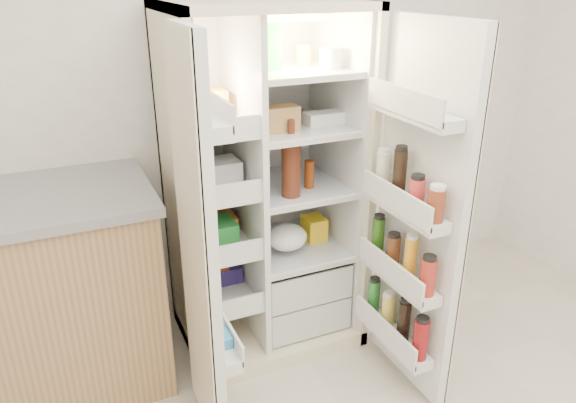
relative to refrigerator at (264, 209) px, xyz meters
name	(u,v)px	position (x,y,z in m)	size (l,w,h in m)	color
wall_back	(252,83)	(0.08, 0.35, 0.61)	(4.00, 0.02, 2.70)	white
refrigerator	(264,209)	(0.00, 0.00, 0.00)	(0.92, 0.70, 1.80)	beige
freezer_door	(200,252)	(-0.51, -0.60, 0.15)	(0.15, 0.40, 1.72)	silver
fridge_door	(416,223)	(0.47, -0.69, 0.12)	(0.17, 0.58, 1.72)	silver
kitchen_counter	(7,303)	(-1.29, -0.02, -0.24)	(1.39, 0.74, 1.01)	#A47B52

